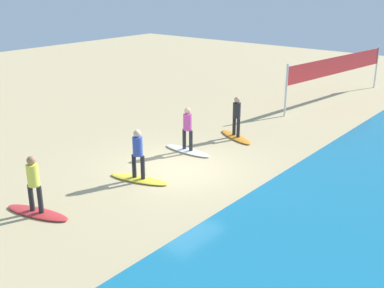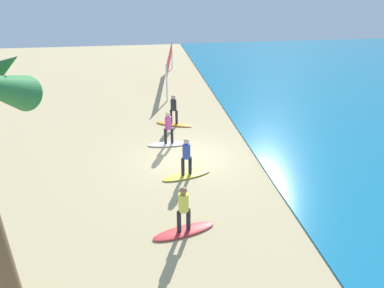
% 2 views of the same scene
% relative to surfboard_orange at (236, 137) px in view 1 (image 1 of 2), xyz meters
% --- Properties ---
extents(ground_plane, '(60.00, 60.00, 0.00)m').
position_rel_surfboard_orange_xyz_m(ground_plane, '(4.06, 0.35, -0.04)').
color(ground_plane, tan).
extents(surfboard_orange, '(1.38, 2.14, 0.09)m').
position_rel_surfboard_orange_xyz_m(surfboard_orange, '(0.00, 0.00, 0.00)').
color(surfboard_orange, orange).
rests_on(surfboard_orange, ground).
extents(surfer_orange, '(0.32, 0.43, 1.64)m').
position_rel_surfboard_orange_xyz_m(surfer_orange, '(0.00, -0.00, 0.99)').
color(surfer_orange, '#232328').
rests_on(surfer_orange, surfboard_orange).
extents(surfboard_white, '(0.57, 2.10, 0.09)m').
position_rel_surfboard_orange_xyz_m(surfboard_white, '(2.53, -0.50, 0.00)').
color(surfboard_white, white).
rests_on(surfboard_white, ground).
extents(surfer_white, '(0.32, 0.46, 1.64)m').
position_rel_surfboard_orange_xyz_m(surfer_white, '(2.53, -0.50, 0.99)').
color(surfer_white, '#232328').
rests_on(surfer_white, surfboard_white).
extents(surfboard_yellow, '(1.08, 2.17, 0.09)m').
position_rel_surfboard_orange_xyz_m(surfboard_yellow, '(5.60, -0.03, 0.00)').
color(surfboard_yellow, yellow).
rests_on(surfboard_yellow, ground).
extents(surfer_yellow, '(0.32, 0.45, 1.64)m').
position_rel_surfboard_orange_xyz_m(surfer_yellow, '(5.60, -0.03, 0.99)').
color(surfer_yellow, '#232328').
rests_on(surfer_yellow, surfboard_yellow).
extents(surfboard_red, '(1.05, 2.17, 0.09)m').
position_rel_surfboard_orange_xyz_m(surfboard_red, '(9.04, -0.57, 0.00)').
color(surfboard_red, red).
rests_on(surfboard_red, ground).
extents(surfer_red, '(0.32, 0.45, 1.64)m').
position_rel_surfboard_orange_xyz_m(surfer_red, '(9.04, -0.57, 0.99)').
color(surfer_red, '#232328').
rests_on(surfer_red, surfboard_red).
extents(volleyball_net, '(9.02, 1.27, 2.50)m').
position_rel_surfboard_orange_xyz_m(volleyball_net, '(-8.66, 0.55, 1.74)').
color(volleyball_net, silver).
rests_on(volleyball_net, ground).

